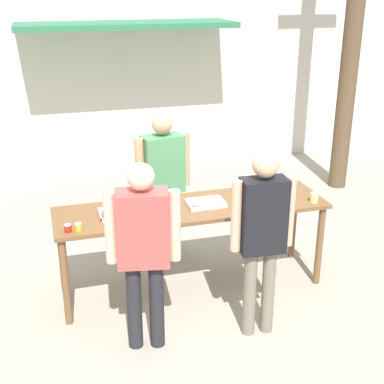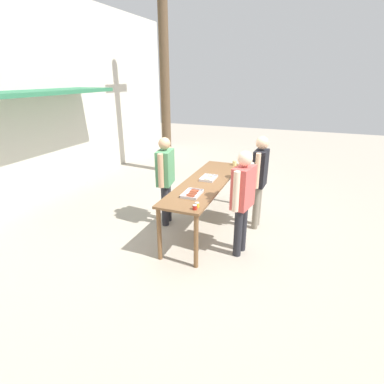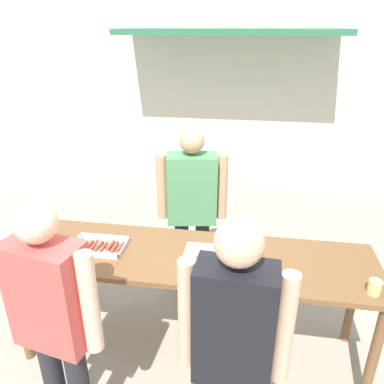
{
  "view_description": "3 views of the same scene",
  "coord_description": "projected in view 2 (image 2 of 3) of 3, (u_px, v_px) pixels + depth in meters",
  "views": [
    {
      "loc": [
        -1.36,
        -4.68,
        3.0
      ],
      "look_at": [
        0.0,
        0.0,
        1.07
      ],
      "focal_mm": 50.0,
      "sensor_mm": 36.0,
      "label": 1
    },
    {
      "loc": [
        -4.88,
        -1.62,
        2.71
      ],
      "look_at": [
        -0.71,
        -0.01,
        0.97
      ],
      "focal_mm": 28.0,
      "sensor_mm": 36.0,
      "label": 2
    },
    {
      "loc": [
        0.37,
        -2.31,
        2.48
      ],
      "look_at": [
        -0.12,
        0.75,
        1.1
      ],
      "focal_mm": 35.0,
      "sensor_mm": 36.0,
      "label": 3
    }
  ],
  "objects": [
    {
      "name": "food_tray_buns",
      "position": [
        208.0,
        178.0,
        5.54
      ],
      "size": [
        0.37,
        0.26,
        0.06
      ],
      "color": "silver",
      "rests_on": "serving_table"
    },
    {
      "name": "condiment_jar_ketchup",
      "position": [
        197.0,
        205.0,
        4.35
      ],
      "size": [
        0.06,
        0.06,
        0.07
      ],
      "color": "gold",
      "rests_on": "serving_table"
    },
    {
      "name": "food_tray_sausages",
      "position": [
        192.0,
        194.0,
        4.8
      ],
      "size": [
        0.41,
        0.27,
        0.04
      ],
      "color": "silver",
      "rests_on": "serving_table"
    },
    {
      "name": "person_customer_with_cup",
      "position": [
        260.0,
        174.0,
        5.39
      ],
      "size": [
        0.56,
        0.24,
        1.73
      ],
      "rotation": [
        0.0,
        0.0,
        3.08
      ],
      "color": "#756B5B",
      "rests_on": "ground"
    },
    {
      "name": "serving_table",
      "position": [
        205.0,
        186.0,
        5.47
      ],
      "size": [
        2.71,
        0.73,
        0.92
      ],
      "color": "brown",
      "rests_on": "ground"
    },
    {
      "name": "building_facade_back",
      "position": [
        27.0,
        99.0,
        6.29
      ],
      "size": [
        12.0,
        1.11,
        4.5
      ],
      "color": "beige",
      "rests_on": "ground"
    },
    {
      "name": "ground_plane",
      "position": [
        205.0,
        226.0,
        5.77
      ],
      "size": [
        24.0,
        24.0,
        0.0
      ],
      "primitive_type": "plane",
      "color": "#A39989"
    },
    {
      "name": "person_customer_holding_hotdog",
      "position": [
        243.0,
        195.0,
        4.56
      ],
      "size": [
        0.61,
        0.31,
        1.69
      ],
      "rotation": [
        0.0,
        0.0,
        2.95
      ],
      "color": "#232328",
      "rests_on": "ground"
    },
    {
      "name": "condiment_jar_mustard",
      "position": [
        195.0,
        207.0,
        4.27
      ],
      "size": [
        0.06,
        0.06,
        0.07
      ],
      "color": "#B22319",
      "rests_on": "serving_table"
    },
    {
      "name": "person_server_behind_table",
      "position": [
        165.0,
        174.0,
        5.56
      ],
      "size": [
        0.63,
        0.31,
        1.69
      ],
      "rotation": [
        0.0,
        0.0,
        0.16
      ],
      "color": "#232328",
      "rests_on": "ground"
    },
    {
      "name": "beer_cup",
      "position": [
        235.0,
        163.0,
        6.39
      ],
      "size": [
        0.08,
        0.08,
        0.1
      ],
      "color": "#DBC67A",
      "rests_on": "serving_table"
    },
    {
      "name": "utility_pole",
      "position": [
        165.0,
        76.0,
        8.17
      ],
      "size": [
        1.1,
        0.26,
        5.28
      ],
      "color": "brown",
      "rests_on": "ground"
    }
  ]
}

